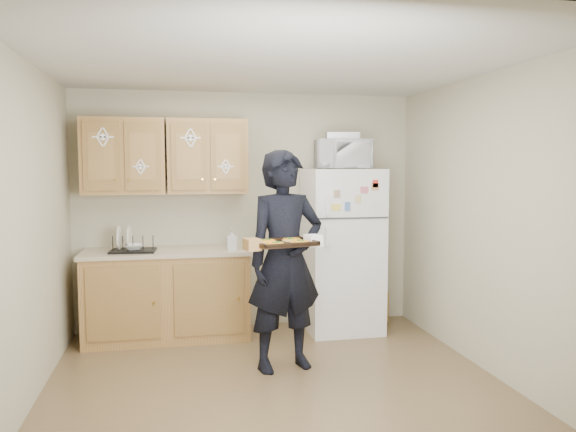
# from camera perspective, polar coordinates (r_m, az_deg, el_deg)

# --- Properties ---
(floor) EXTENTS (3.60, 3.60, 0.00)m
(floor) POSITION_cam_1_polar(r_m,az_deg,el_deg) (4.58, -1.04, -17.11)
(floor) COLOR brown
(floor) RESTS_ON ground
(ceiling) EXTENTS (3.60, 3.60, 0.00)m
(ceiling) POSITION_cam_1_polar(r_m,az_deg,el_deg) (4.31, -1.10, 15.37)
(ceiling) COLOR beige
(ceiling) RESTS_ON wall_back
(wall_back) EXTENTS (3.60, 0.04, 2.50)m
(wall_back) POSITION_cam_1_polar(r_m,az_deg,el_deg) (6.04, -4.16, 0.53)
(wall_back) COLOR #B5AE93
(wall_back) RESTS_ON floor
(wall_front) EXTENTS (3.60, 0.04, 2.50)m
(wall_front) POSITION_cam_1_polar(r_m,az_deg,el_deg) (2.54, 6.35, -5.93)
(wall_front) COLOR #B5AE93
(wall_front) RESTS_ON floor
(wall_left) EXTENTS (0.04, 3.60, 2.50)m
(wall_left) POSITION_cam_1_polar(r_m,az_deg,el_deg) (4.32, -25.25, -1.80)
(wall_left) COLOR #B5AE93
(wall_left) RESTS_ON floor
(wall_right) EXTENTS (0.04, 3.60, 2.50)m
(wall_right) POSITION_cam_1_polar(r_m,az_deg,el_deg) (4.92, 20.02, -0.82)
(wall_right) COLOR #B5AE93
(wall_right) RESTS_ON floor
(refrigerator) EXTENTS (0.75, 0.70, 1.70)m
(refrigerator) POSITION_cam_1_polar(r_m,az_deg,el_deg) (5.92, 5.50, -3.47)
(refrigerator) COLOR white
(refrigerator) RESTS_ON floor
(base_cabinet) EXTENTS (1.60, 0.60, 0.86)m
(base_cabinet) POSITION_cam_1_polar(r_m,az_deg,el_deg) (5.80, -12.14, -7.97)
(base_cabinet) COLOR brown
(base_cabinet) RESTS_ON floor
(countertop) EXTENTS (1.64, 0.64, 0.04)m
(countertop) POSITION_cam_1_polar(r_m,az_deg,el_deg) (5.71, -12.22, -3.57)
(countertop) COLOR #BAAE8F
(countertop) RESTS_ON base_cabinet
(upper_cab_left) EXTENTS (0.80, 0.33, 0.75)m
(upper_cab_left) POSITION_cam_1_polar(r_m,az_deg,el_deg) (5.81, -16.36, 5.83)
(upper_cab_left) COLOR brown
(upper_cab_left) RESTS_ON wall_back
(upper_cab_right) EXTENTS (0.80, 0.33, 0.75)m
(upper_cab_right) POSITION_cam_1_polar(r_m,az_deg,el_deg) (5.79, -8.21, 5.99)
(upper_cab_right) COLOR brown
(upper_cab_right) RESTS_ON wall_back
(cereal_box) EXTENTS (0.20, 0.07, 0.32)m
(cereal_box) POSITION_cam_1_polar(r_m,az_deg,el_deg) (6.45, 9.25, -9.06)
(cereal_box) COLOR gold
(cereal_box) RESTS_ON floor
(person) EXTENTS (0.77, 0.60, 1.87)m
(person) POSITION_cam_1_polar(r_m,az_deg,el_deg) (4.76, -0.27, -4.55)
(person) COLOR black
(person) RESTS_ON floor
(baking_tray) EXTENTS (0.54, 0.45, 0.04)m
(baking_tray) POSITION_cam_1_polar(r_m,az_deg,el_deg) (4.43, -0.46, -2.82)
(baking_tray) COLOR black
(baking_tray) RESTS_ON person
(pizza_front_left) EXTENTS (0.16, 0.16, 0.02)m
(pizza_front_left) POSITION_cam_1_polar(r_m,az_deg,el_deg) (4.31, -1.35, -2.81)
(pizza_front_left) COLOR yellow
(pizza_front_left) RESTS_ON baking_tray
(pizza_front_right) EXTENTS (0.16, 0.16, 0.02)m
(pizza_front_right) POSITION_cam_1_polar(r_m,az_deg,el_deg) (4.41, 1.27, -2.64)
(pizza_front_right) COLOR yellow
(pizza_front_right) RESTS_ON baking_tray
(pizza_back_left) EXTENTS (0.16, 0.16, 0.02)m
(pizza_back_left) POSITION_cam_1_polar(r_m,az_deg,el_deg) (4.46, -2.18, -2.56)
(pizza_back_left) COLOR yellow
(pizza_back_left) RESTS_ON baking_tray
(pizza_back_right) EXTENTS (0.16, 0.16, 0.02)m
(pizza_back_right) POSITION_cam_1_polar(r_m,az_deg,el_deg) (4.55, 0.37, -2.40)
(pizza_back_right) COLOR yellow
(pizza_back_right) RESTS_ON baking_tray
(microwave) EXTENTS (0.57, 0.40, 0.30)m
(microwave) POSITION_cam_1_polar(r_m,az_deg,el_deg) (5.81, 5.58, 6.27)
(microwave) COLOR white
(microwave) RESTS_ON refrigerator
(foil_pan) EXTENTS (0.37, 0.29, 0.07)m
(foil_pan) POSITION_cam_1_polar(r_m,az_deg,el_deg) (5.84, 5.55, 8.08)
(foil_pan) COLOR #AAACB1
(foil_pan) RESTS_ON microwave
(dish_rack) EXTENTS (0.45, 0.35, 0.17)m
(dish_rack) POSITION_cam_1_polar(r_m,az_deg,el_deg) (5.65, -15.48, -2.66)
(dish_rack) COLOR black
(dish_rack) RESTS_ON countertop
(bowl) EXTENTS (0.23, 0.23, 0.05)m
(bowl) POSITION_cam_1_polar(r_m,az_deg,el_deg) (5.66, -15.40, -3.04)
(bowl) COLOR silver
(bowl) RESTS_ON dish_rack
(soap_bottle) EXTENTS (0.10, 0.10, 0.21)m
(soap_bottle) POSITION_cam_1_polar(r_m,az_deg,el_deg) (5.59, -5.74, -2.38)
(soap_bottle) COLOR white
(soap_bottle) RESTS_ON countertop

